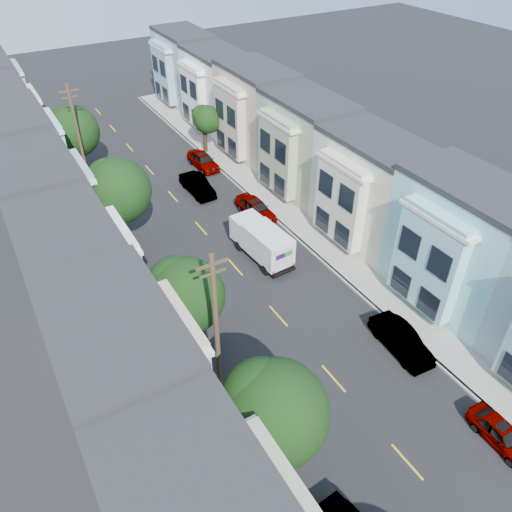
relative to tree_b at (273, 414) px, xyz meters
The scene contains 24 objects.
ground 8.78m from the tree_b, 27.56° to the left, with size 160.00×160.00×0.00m, color black.
road_slab 20.02m from the tree_b, 70.99° to the left, with size 12.00×70.00×0.02m, color black.
curb_left 18.99m from the tree_b, 89.21° to the left, with size 0.30×70.00×0.15m, color gray.
curb_right 22.65m from the tree_b, 55.97° to the left, with size 0.30×70.00×0.15m, color gray.
sidewalk_left 19.01m from the tree_b, 93.28° to the left, with size 2.60×70.00×0.15m, color gray.
sidewalk_right 23.38m from the tree_b, 53.26° to the left, with size 2.60×70.00×0.15m, color gray.
centerline 20.02m from the tree_b, 70.99° to the left, with size 0.12×70.00×0.01m, color gold.
townhouse_row_left 19.61m from the tree_b, 104.85° to the left, with size 5.00×70.00×8.50m, color beige.
townhouse_row_right 25.80m from the tree_b, 46.34° to the left, with size 5.00×70.00×8.50m, color beige.
tree_b is the anchor object (origin of this frame).
tree_c 9.43m from the tree_b, 90.00° to the left, with size 4.48×4.48×6.78m.
tree_d 21.02m from the tree_b, 90.00° to the left, with size 4.70×4.70×7.86m.
tree_e 34.24m from the tree_b, 90.00° to the left, with size 4.70×4.70×7.40m.
tree_far_r 36.60m from the tree_b, 68.84° to the left, with size 2.87×2.87×4.99m.
utility_pole_near 5.29m from the tree_b, 89.98° to the left, with size 1.60×0.26×10.00m.
utility_pole_far 31.29m from the tree_b, 90.00° to the left, with size 1.60×0.26×10.00m.
fedex_truck 18.06m from the tree_b, 60.71° to the left, with size 2.18×5.67×2.72m.
lead_sedan 28.44m from the tree_b, 72.25° to the left, with size 1.63×4.62×1.54m, color black.
parked_left_c 6.06m from the tree_b, 69.49° to the left, with size 1.45×3.79×1.23m, color #ADB4C6.
parked_left_d 14.29m from the tree_b, 84.07° to the left, with size 2.01×4.79×1.44m, color #52140B.
parked_right_a 12.80m from the tree_b, 20.60° to the right, with size 1.49×3.88×1.26m, color #585858.
parked_right_b 12.43m from the tree_b, 15.42° to the left, with size 1.61×4.55×1.52m, color silver.
parked_right_c 23.94m from the tree_b, 61.58° to the left, with size 1.82×4.76×1.54m, color black.
parked_right_d 33.33m from the tree_b, 70.18° to the left, with size 1.80×4.71×1.53m, color black.
Camera 1 is at (-13.33, -13.90, 23.22)m, focal length 35.00 mm.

